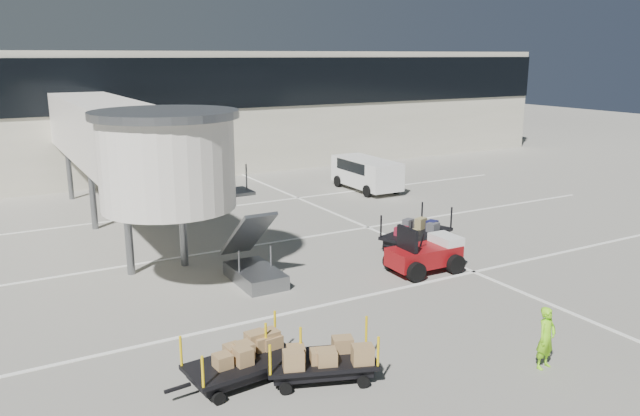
# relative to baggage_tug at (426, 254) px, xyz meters

# --- Properties ---
(ground) EXTENTS (140.00, 140.00, 0.00)m
(ground) POSITION_rel_baggage_tug_xyz_m (-4.50, -2.97, -0.65)
(ground) COLOR #A6A394
(ground) RESTS_ON ground
(lane_markings) EXTENTS (40.00, 30.00, 0.02)m
(lane_markings) POSITION_rel_baggage_tug_xyz_m (-5.17, 6.36, -0.64)
(lane_markings) COLOR white
(lane_markings) RESTS_ON ground
(terminal) EXTENTS (64.00, 12.11, 15.20)m
(terminal) POSITION_rel_baggage_tug_xyz_m (-4.85, 26.97, 3.46)
(terminal) COLOR beige
(terminal) RESTS_ON ground
(jet_bridge) EXTENTS (5.70, 20.40, 6.03)m
(jet_bridge) POSITION_rel_baggage_tug_xyz_m (-8.47, 9.30, 3.64)
(jet_bridge) COLOR white
(jet_bridge) RESTS_ON ground
(baggage_tug) EXTENTS (2.74, 1.76, 1.78)m
(baggage_tug) POSITION_rel_baggage_tug_xyz_m (0.00, 0.00, 0.00)
(baggage_tug) COLOR maroon
(baggage_tug) RESTS_ON ground
(suitcase_cart) EXTENTS (4.00, 2.57, 1.54)m
(suitcase_cart) POSITION_rel_baggage_tug_xyz_m (1.53, 2.53, -0.11)
(suitcase_cart) COLOR black
(suitcase_cart) RESTS_ON ground
(box_cart_near) EXTENTS (3.34, 2.18, 1.29)m
(box_cart_near) POSITION_rel_baggage_tug_xyz_m (-7.36, -4.87, -0.15)
(box_cart_near) COLOR black
(box_cart_near) RESTS_ON ground
(box_cart_far) EXTENTS (3.39, 1.61, 1.31)m
(box_cart_far) POSITION_rel_baggage_tug_xyz_m (-8.98, -4.10, -0.12)
(box_cart_far) COLOR black
(box_cart_far) RESTS_ON ground
(ground_worker) EXTENTS (0.64, 0.46, 1.63)m
(ground_worker) POSITION_rel_baggage_tug_xyz_m (-1.98, -7.24, 0.17)
(ground_worker) COLOR #7DDF17
(ground_worker) RESTS_ON ground
(minivan) EXTENTS (2.19, 4.89, 1.85)m
(minivan) POSITION_rel_baggage_tug_xyz_m (5.99, 13.07, 0.46)
(minivan) COLOR white
(minivan) RESTS_ON ground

